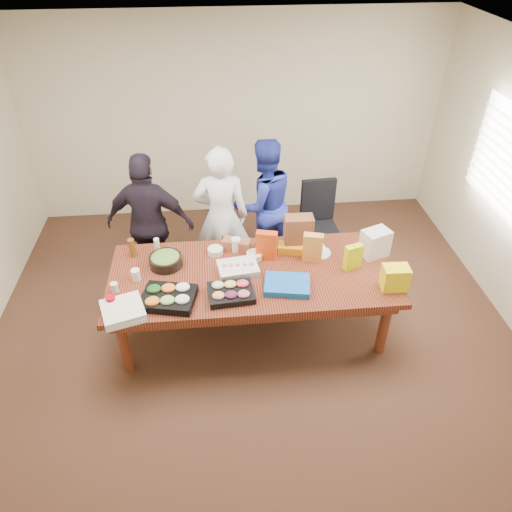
{
  "coord_description": "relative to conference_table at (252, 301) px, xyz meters",
  "views": [
    {
      "loc": [
        -0.32,
        -3.64,
        3.69
      ],
      "look_at": [
        0.05,
        0.1,
        0.88
      ],
      "focal_mm": 33.57,
      "sensor_mm": 36.0,
      "label": 1
    }
  ],
  "objects": [
    {
      "name": "floor",
      "position": [
        0.0,
        0.0,
        -0.39
      ],
      "size": [
        5.5,
        5.0,
        0.02
      ],
      "primitive_type": "cube",
      "color": "#47301E",
      "rests_on": "ground"
    },
    {
      "name": "ceiling",
      "position": [
        0.0,
        0.0,
        2.33
      ],
      "size": [
        5.5,
        5.0,
        0.02
      ],
      "primitive_type": "cube",
      "color": "white",
      "rests_on": "wall_back"
    },
    {
      "name": "wall_back",
      "position": [
        0.0,
        2.5,
        0.98
      ],
      "size": [
        5.5,
        0.04,
        2.7
      ],
      "primitive_type": "cube",
      "color": "beige",
      "rests_on": "floor"
    },
    {
      "name": "wall_front",
      "position": [
        0.0,
        -2.5,
        0.98
      ],
      "size": [
        5.5,
        0.04,
        2.7
      ],
      "primitive_type": "cube",
      "color": "beige",
      "rests_on": "floor"
    },
    {
      "name": "window_panel",
      "position": [
        2.72,
        0.6,
        1.12
      ],
      "size": [
        0.03,
        1.4,
        1.1
      ],
      "primitive_type": "cube",
      "color": "white",
      "rests_on": "wall_right"
    },
    {
      "name": "window_blinds",
      "position": [
        2.68,
        0.6,
        1.12
      ],
      "size": [
        0.04,
        1.36,
        1.0
      ],
      "primitive_type": "cube",
      "color": "beige",
      "rests_on": "wall_right"
    },
    {
      "name": "conference_table",
      "position": [
        0.0,
        0.0,
        0.0
      ],
      "size": [
        2.8,
        1.2,
        0.75
      ],
      "primitive_type": "cube",
      "color": "#4C1C0F",
      "rests_on": "floor"
    },
    {
      "name": "office_chair",
      "position": [
        0.92,
        1.11,
        0.12
      ],
      "size": [
        0.54,
        0.54,
        1.0
      ],
      "primitive_type": "cube",
      "rotation": [
        0.0,
        0.0,
        0.06
      ],
      "color": "black",
      "rests_on": "floor"
    },
    {
      "name": "person_center",
      "position": [
        -0.26,
        0.92,
        0.46
      ],
      "size": [
        0.62,
        0.42,
        1.68
      ],
      "primitive_type": "imported",
      "rotation": [
        0.0,
        0.0,
        3.11
      ],
      "color": "white",
      "rests_on": "floor"
    },
    {
      "name": "person_right",
      "position": [
        0.24,
        1.2,
        0.43
      ],
      "size": [
        0.94,
        0.83,
        1.61
      ],
      "primitive_type": "imported",
      "rotation": [
        0.0,
        0.0,
        3.47
      ],
      "color": "#26349E",
      "rests_on": "floor"
    },
    {
      "name": "person_left",
      "position": [
        -1.05,
        0.88,
        0.45
      ],
      "size": [
        1.02,
        0.56,
        1.64
      ],
      "primitive_type": "imported",
      "rotation": [
        0.0,
        0.0,
        2.96
      ],
      "color": "black",
      "rests_on": "floor"
    },
    {
      "name": "veggie_tray",
      "position": [
        -0.8,
        -0.34,
        0.41
      ],
      "size": [
        0.55,
        0.47,
        0.07
      ],
      "primitive_type": "cube",
      "rotation": [
        0.0,
        0.0,
        -0.22
      ],
      "color": "black",
      "rests_on": "conference_table"
    },
    {
      "name": "fruit_tray",
      "position": [
        -0.23,
        -0.32,
        0.41
      ],
      "size": [
        0.44,
        0.36,
        0.06
      ],
      "primitive_type": "cube",
      "rotation": [
        0.0,
        0.0,
        0.09
      ],
      "color": "black",
      "rests_on": "conference_table"
    },
    {
      "name": "sheet_cake",
      "position": [
        -0.14,
        0.04,
        0.41
      ],
      "size": [
        0.42,
        0.34,
        0.07
      ],
      "primitive_type": "cube",
      "rotation": [
        0.0,
        0.0,
        0.14
      ],
      "color": "white",
      "rests_on": "conference_table"
    },
    {
      "name": "salad_bowl",
      "position": [
        -0.85,
        0.2,
        0.43
      ],
      "size": [
        0.4,
        0.4,
        0.11
      ],
      "primitive_type": "cylinder",
      "rotation": [
        0.0,
        0.0,
        -0.25
      ],
      "color": "black",
      "rests_on": "conference_table"
    },
    {
      "name": "chip_bag_blue",
      "position": [
        0.31,
        -0.25,
        0.41
      ],
      "size": [
        0.47,
        0.39,
        0.06
      ],
      "primitive_type": "cube",
      "rotation": [
        0.0,
        0.0,
        -0.18
      ],
      "color": "blue",
      "rests_on": "conference_table"
    },
    {
      "name": "chip_bag_red",
      "position": [
        0.17,
        0.24,
        0.53
      ],
      "size": [
        0.23,
        0.14,
        0.31
      ],
      "primitive_type": "cube",
      "rotation": [
        0.0,
        0.0,
        -0.25
      ],
      "color": "#D1400E",
      "rests_on": "conference_table"
    },
    {
      "name": "chip_bag_yellow",
      "position": [
        0.99,
        -0.01,
        0.51
      ],
      "size": [
        0.19,
        0.12,
        0.27
      ],
      "primitive_type": "cube",
      "rotation": [
        0.0,
        0.0,
        0.33
      ],
      "color": "#D6E80A",
      "rests_on": "conference_table"
    },
    {
      "name": "chip_bag_orange",
      "position": [
        0.62,
        0.15,
        0.53
      ],
      "size": [
        0.21,
        0.14,
        0.31
      ],
      "primitive_type": "cube",
      "rotation": [
        0.0,
        0.0,
        -0.26
      ],
      "color": "orange",
      "rests_on": "conference_table"
    },
    {
      "name": "mayo_jar",
      "position": [
        -0.13,
        0.39,
        0.45
      ],
      "size": [
        0.1,
        0.1,
        0.15
      ],
      "primitive_type": "cylinder",
      "rotation": [
        0.0,
        0.0,
        0.11
      ],
      "color": "white",
      "rests_on": "conference_table"
    },
    {
      "name": "mustard_bottle",
      "position": [
        0.11,
        0.37,
        0.47
      ],
      "size": [
        0.08,
        0.08,
        0.19
      ],
      "primitive_type": "cylinder",
      "rotation": [
        0.0,
        0.0,
        0.16
      ],
      "color": "#DAEA2F",
      "rests_on": "conference_table"
    },
    {
      "name": "dressing_bottle",
      "position": [
        -1.19,
        0.39,
        0.48
      ],
      "size": [
        0.07,
        0.07,
        0.2
      ],
      "primitive_type": "cylinder",
      "rotation": [
        0.0,
        0.0,
        0.05
      ],
      "color": "brown",
      "rests_on": "conference_table"
    },
    {
      "name": "ranch_bottle",
      "position": [
        -0.94,
        0.43,
        0.46
      ],
      "size": [
        0.06,
        0.06,
        0.17
      ],
      "primitive_type": "cylinder",
      "rotation": [
        0.0,
        0.0,
        -0.12
      ],
      "color": "silver",
      "rests_on": "conference_table"
    },
    {
      "name": "banana_bunch",
      "position": [
        0.43,
        0.32,
        0.42
      ],
      "size": [
        0.28,
        0.19,
        0.08
      ],
      "primitive_type": "cube",
      "rotation": [
        0.0,
        0.0,
        -0.2
      ],
      "color": "orange",
      "rests_on": "conference_table"
    },
    {
      "name": "bread_loaf",
      "position": [
        -0.13,
        0.41,
        0.43
      ],
      "size": [
        0.31,
        0.2,
        0.11
      ],
      "primitive_type": "cube",
      "rotation": [
        0.0,
        0.0,
        -0.3
      ],
      "color": "brown",
      "rests_on": "conference_table"
    },
    {
      "name": "kraft_bag",
      "position": [
        0.51,
        0.37,
        0.57
      ],
      "size": [
        0.29,
        0.17,
        0.38
      ],
      "primitive_type": "cube",
      "rotation": [
        0.0,
        0.0,
        -0.02
      ],
      "color": "brown",
      "rests_on": "conference_table"
    },
    {
      "name": "red_cup",
      "position": [
        -1.3,
        -0.36,
        0.43
      ],
      "size": [
        0.09,
        0.09,
        0.11
      ],
      "primitive_type": "cylinder",
      "rotation": [
        0.0,
        0.0,
        -0.05
      ],
      "color": "#B20013",
      "rests_on": "conference_table"
    },
    {
      "name": "clear_cup_a",
      "position": [
        -1.3,
        -0.15,
        0.42
      ],
      "size": [
        0.07,
        0.07,
        0.1
      ],
      "primitive_type": "cylinder",
      "rotation": [
        0.0,
        0.0,
        -0.04
      ],
      "color": "silver",
      "rests_on": "conference_table"
    },
    {
      "name": "clear_cup_b",
      "position": [
        -1.12,
        0.0,
        0.43
      ],
      "size": [
        0.09,
        0.09,
        0.12
      ],
      "primitive_type": "cylinder",
      "rotation": [
        0.0,
        0.0,
        0.06
      ],
      "color": "white",
      "rests_on": "conference_table"
    },
    {
      "name": "pizza_box_lower",
      "position": [
        -1.18,
        -0.47,
        0.4
      ],
      "size": [
        0.44,
        0.44,
        0.04
      ],
      "primitive_type": "cube",
      "rotation": [
        0.0,
        0.0,
        0.28
      ],
      "color": "white",
      "rests_on": "conference_table"
    },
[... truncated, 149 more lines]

